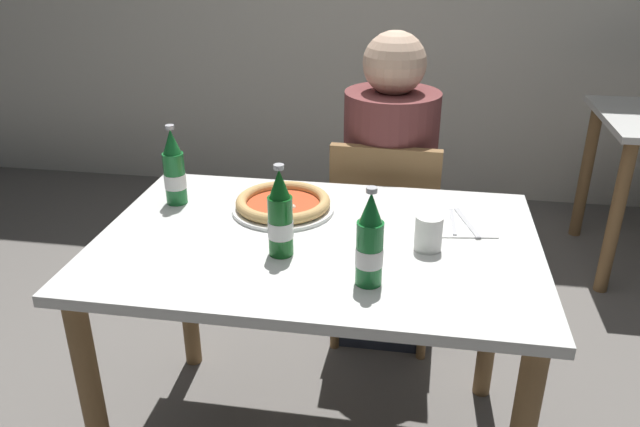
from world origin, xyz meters
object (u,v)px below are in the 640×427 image
object	(u,v)px
dining_table_main	(317,274)
diner_seated	(388,201)
beer_bottle_left	(370,244)
beer_bottle_center	(280,218)
paper_cup	(429,233)
pizza_margherita_near	(283,204)
chair_behind_table	(385,231)
beer_bottle_right	(174,171)
napkin_with_cutlery	(460,223)

from	to	relation	value
dining_table_main	diner_seated	size ratio (longest dim) A/B	0.99
beer_bottle_left	beer_bottle_center	xyz separation A→B (m)	(-0.24, 0.11, 0.00)
paper_cup	beer_bottle_left	bearing A→B (deg)	-125.13
pizza_margherita_near	beer_bottle_center	distance (m)	0.28
diner_seated	paper_cup	size ratio (longest dim) A/B	12.73
chair_behind_table	beer_bottle_center	distance (m)	0.84
diner_seated	beer_bottle_center	size ratio (longest dim) A/B	4.89
beer_bottle_right	paper_cup	world-z (taller)	beer_bottle_right
chair_behind_table	beer_bottle_right	world-z (taller)	beer_bottle_right
diner_seated	beer_bottle_right	world-z (taller)	diner_seated
beer_bottle_left	dining_table_main	bearing A→B (deg)	126.89
beer_bottle_right	pizza_margherita_near	bearing A→B (deg)	-0.69
napkin_with_cutlery	dining_table_main	bearing A→B (deg)	-158.95
beer_bottle_left	chair_behind_table	bearing A→B (deg)	90.36
chair_behind_table	beer_bottle_center	world-z (taller)	beer_bottle_center
dining_table_main	diner_seated	world-z (taller)	diner_seated
diner_seated	napkin_with_cutlery	world-z (taller)	diner_seated
beer_bottle_center	beer_bottle_right	xyz separation A→B (m)	(-0.39, 0.27, 0.00)
pizza_margherita_near	beer_bottle_left	size ratio (longest dim) A/B	1.24
dining_table_main	beer_bottle_center	world-z (taller)	beer_bottle_center
dining_table_main	beer_bottle_left	distance (m)	0.35
dining_table_main	beer_bottle_center	bearing A→B (deg)	-125.99
beer_bottle_right	beer_bottle_center	bearing A→B (deg)	-34.84
napkin_with_cutlery	paper_cup	xyz separation A→B (m)	(-0.09, -0.17, 0.04)
diner_seated	napkin_with_cutlery	size ratio (longest dim) A/B	5.94
beer_bottle_center	napkin_with_cutlery	bearing A→B (deg)	28.71
dining_table_main	diner_seated	distance (m)	0.68
napkin_with_cutlery	beer_bottle_left	bearing A→B (deg)	-122.20
beer_bottle_left	beer_bottle_center	bearing A→B (deg)	155.41
chair_behind_table	diner_seated	size ratio (longest dim) A/B	0.70
diner_seated	paper_cup	bearing A→B (deg)	-78.29
pizza_margherita_near	napkin_with_cutlery	size ratio (longest dim) A/B	1.50
diner_seated	beer_bottle_center	xyz separation A→B (m)	(-0.23, -0.77, 0.27)
dining_table_main	beer_bottle_right	xyz separation A→B (m)	(-0.46, 0.16, 0.22)
beer_bottle_right	napkin_with_cutlery	world-z (taller)	beer_bottle_right
dining_table_main	pizza_margherita_near	xyz separation A→B (m)	(-0.13, 0.16, 0.14)
beer_bottle_right	napkin_with_cutlery	bearing A→B (deg)	-1.01
dining_table_main	paper_cup	xyz separation A→B (m)	(0.30, -0.02, 0.16)
pizza_margherita_near	beer_bottle_center	bearing A→B (deg)	-78.66
napkin_with_cutlery	paper_cup	distance (m)	0.20
pizza_margherita_near	napkin_with_cutlery	bearing A→B (deg)	-1.21
dining_table_main	chair_behind_table	world-z (taller)	chair_behind_table
beer_bottle_left	paper_cup	xyz separation A→B (m)	(0.14, 0.20, -0.06)
dining_table_main	beer_bottle_left	world-z (taller)	beer_bottle_left
beer_bottle_right	napkin_with_cutlery	distance (m)	0.86
napkin_with_cutlery	chair_behind_table	bearing A→B (deg)	117.00
beer_bottle_left	paper_cup	world-z (taller)	beer_bottle_left
dining_table_main	beer_bottle_right	bearing A→B (deg)	160.46
beer_bottle_center	beer_bottle_right	world-z (taller)	same
dining_table_main	beer_bottle_center	xyz separation A→B (m)	(-0.08, -0.11, 0.22)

